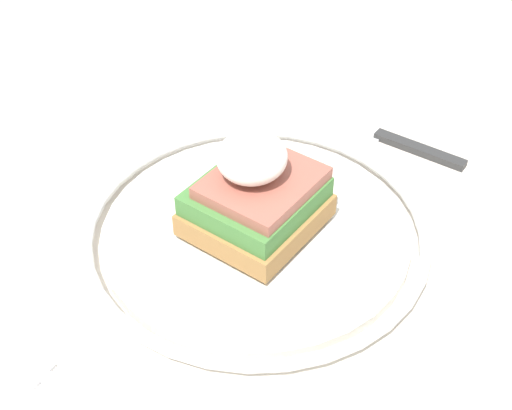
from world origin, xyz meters
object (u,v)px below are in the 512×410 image
knife (381,136)px  sandwich (256,193)px  plate (256,230)px  fork (73,392)px

knife → sandwich: bearing=175.0°
plate → fork: 0.19m
fork → knife: knife is taller
plate → fork: size_ratio=2.06×
sandwich → plate: bearing=-138.1°
sandwich → knife: bearing=-5.0°
plate → sandwich: (0.00, 0.00, 0.04)m
fork → knife: 0.38m
plate → sandwich: size_ratio=2.87×
plate → knife: (0.18, -0.02, -0.01)m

